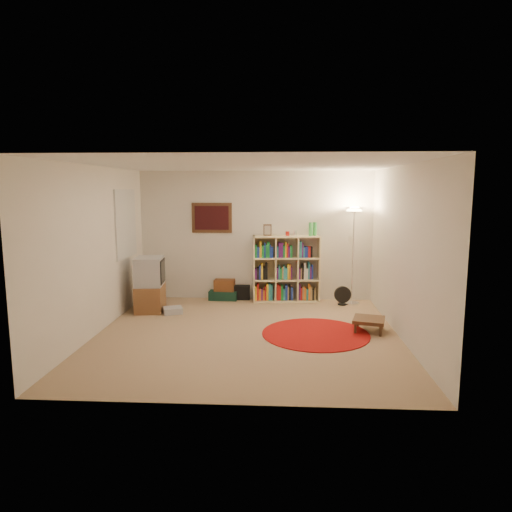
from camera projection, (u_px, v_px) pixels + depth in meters
The scene contains 12 objects.
room at pixel (243, 251), 6.70m from camera, with size 4.54×4.54×2.54m.
bookshelf at pixel (285, 270), 8.78m from camera, with size 1.30×0.47×1.53m.
floor_lamp at pixel (354, 224), 8.41m from camera, with size 0.36×0.36×1.82m.
floor_fan at pixel (343, 296), 8.52m from camera, with size 0.32×0.19×0.36m.
tv_stand at pixel (150, 285), 8.10m from camera, with size 0.53×0.70×0.96m.
dvd_box at pixel (173, 310), 7.97m from camera, with size 0.40×0.37×0.11m.
suitcase at pixel (224, 295), 8.99m from camera, with size 0.56×0.38×0.18m.
wicker_basket at pixel (225, 285), 8.95m from camera, with size 0.40×0.29×0.22m.
duffel_bag at pixel (240, 291), 9.05m from camera, with size 0.41×0.35×0.28m.
paper_towel at pixel (271, 294), 8.96m from camera, with size 0.12×0.12×0.23m.
red_rug at pixel (316, 334), 6.84m from camera, with size 1.61×1.61×0.01m.
side_table at pixel (369, 320), 6.94m from camera, with size 0.56×0.56×0.21m.
Camera 1 is at (0.50, -6.56, 2.17)m, focal length 32.00 mm.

